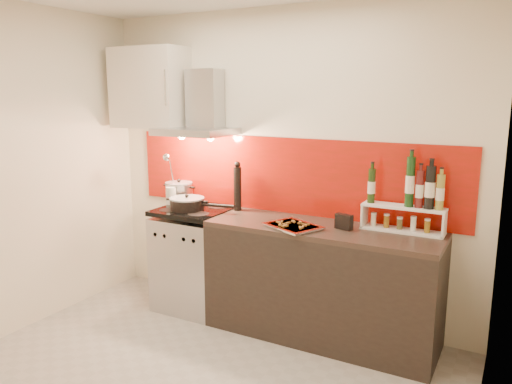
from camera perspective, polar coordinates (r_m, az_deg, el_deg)
The scene contains 15 objects.
back_wall at distance 4.25m, azimuth 2.91°, elevation 3.03°, with size 3.40×0.02×2.60m, color silver.
left_wall at distance 4.29m, azimuth -26.98°, elevation 1.91°, with size 0.02×2.80×2.60m, color silver.
right_wall at distance 2.47m, azimuth 24.97°, elevation -4.09°, with size 0.02×2.80×2.60m, color silver.
backsplash at distance 4.23m, azimuth 3.44°, elevation 1.89°, with size 3.00×0.02×0.64m, color maroon.
range_stove at distance 4.54m, azimuth -6.96°, elevation -7.65°, with size 0.60×0.60×0.91m.
counter at distance 4.00m, azimuth 7.45°, elevation -10.18°, with size 1.80×0.60×0.90m.
range_hood at distance 4.42m, azimuth -6.29°, elevation 9.07°, with size 0.62×0.50×0.61m.
upper_cabinet at distance 4.74m, azimuth -12.02°, elevation 11.55°, with size 0.70×0.35×0.72m, color beige.
stock_pot at distance 4.68m, azimuth -8.77°, elevation 0.00°, with size 0.25×0.25×0.22m.
saute_pan at distance 4.37m, azimuth -7.81°, elevation -1.32°, with size 0.58×0.30×0.14m.
utensil_jar at distance 4.58m, azimuth -9.68°, elevation 0.23°, with size 0.10×0.15×0.48m.
pepper_mill at distance 4.32m, azimuth -2.13°, elevation 0.59°, with size 0.07×0.07×0.43m.
step_shelf at distance 3.79m, azimuth 17.17°, elevation -1.05°, with size 0.60×0.16×0.56m.
caddy_box at distance 3.80m, azimuth 10.02°, elevation -3.35°, with size 0.13×0.06×0.11m, color black.
baking_tray at distance 3.80m, azimuth 4.25°, elevation -3.89°, with size 0.49×0.44×0.03m.
Camera 1 is at (1.82, -2.39, 1.91)m, focal length 35.00 mm.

